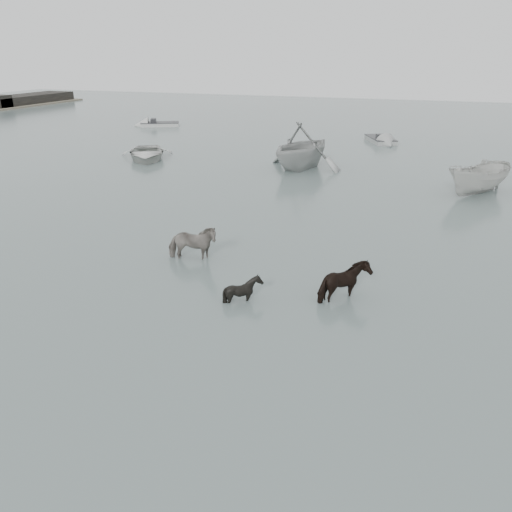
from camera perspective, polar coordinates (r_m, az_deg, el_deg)
name	(u,v)px	position (r m, az deg, el deg)	size (l,w,h in m)	color
ground	(267,300)	(15.05, 1.24, -5.04)	(140.00, 140.00, 0.00)	#52615F
pony_pinto	(192,240)	(17.75, -7.33, 1.88)	(0.83, 1.82, 1.53)	black
pony_dark	(346,279)	(14.98, 10.21, -2.57)	(1.39, 1.19, 1.40)	black
pony_black	(243,284)	(14.80, -1.51, -3.18)	(0.88, 0.99, 1.09)	black
rowboat_lead	(146,152)	(35.81, -12.45, 11.57)	(3.57, 5.00, 1.04)	beige
rowboat_trail	(302,144)	(32.13, 5.33, 12.61)	(4.98, 5.77, 3.04)	#A7A9A6
boat_small	(479,177)	(28.48, 24.17, 8.20)	(1.73, 4.60, 1.78)	#B9B9B4
skiff_outer	(160,122)	(51.98, -10.93, 14.77)	(5.10, 1.60, 0.75)	#AFAFAA
skiff_mid	(381,137)	(43.09, 14.07, 13.01)	(5.15, 1.60, 0.75)	gray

